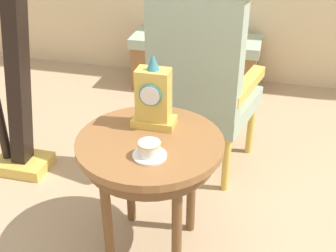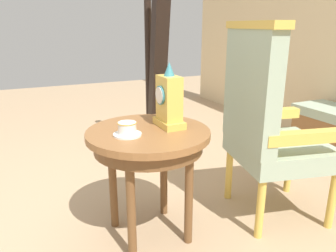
# 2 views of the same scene
# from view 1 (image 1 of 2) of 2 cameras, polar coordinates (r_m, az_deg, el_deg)

# --- Properties ---
(side_table) EXTENTS (0.63, 0.63, 0.61)m
(side_table) POSITION_cam_1_polar(r_m,az_deg,el_deg) (1.89, -2.34, -3.86)
(side_table) COLOR brown
(side_table) RESTS_ON ground
(teacup_left) EXTENTS (0.14, 0.14, 0.07)m
(teacup_left) POSITION_cam_1_polar(r_m,az_deg,el_deg) (1.72, -2.44, -3.16)
(teacup_left) COLOR white
(teacup_left) RESTS_ON side_table
(mantel_clock) EXTENTS (0.19, 0.11, 0.34)m
(mantel_clock) POSITION_cam_1_polar(r_m,az_deg,el_deg) (1.89, -1.91, 3.68)
(mantel_clock) COLOR gold
(mantel_clock) RESTS_ON side_table
(armchair) EXTENTS (0.65, 0.64, 1.14)m
(armchair) POSITION_cam_1_polar(r_m,az_deg,el_deg) (2.43, 4.36, 5.97)
(armchair) COLOR #9EB299
(armchair) RESTS_ON ground
(harp) EXTENTS (0.40, 0.24, 1.76)m
(harp) POSITION_cam_1_polar(r_m,az_deg,el_deg) (2.52, -20.16, 7.92)
(harp) COLOR gold
(harp) RESTS_ON ground
(window_bench) EXTENTS (1.04, 0.40, 0.44)m
(window_bench) POSITION_cam_1_polar(r_m,az_deg,el_deg) (3.68, 3.59, 8.32)
(window_bench) COLOR #9EB299
(window_bench) RESTS_ON ground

